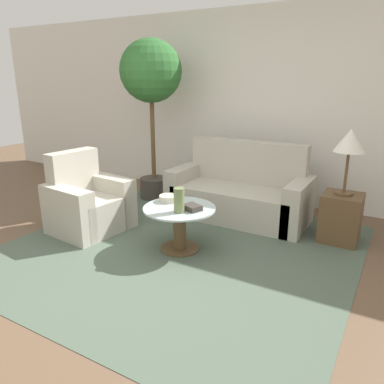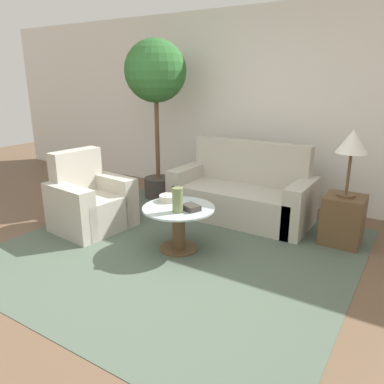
{
  "view_description": "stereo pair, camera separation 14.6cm",
  "coord_description": "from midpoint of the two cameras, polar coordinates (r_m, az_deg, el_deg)",
  "views": [
    {
      "loc": [
        1.98,
        -2.27,
        1.69
      ],
      "look_at": [
        0.11,
        0.96,
        0.55
      ],
      "focal_mm": 35.0,
      "sensor_mm": 36.0,
      "label": 1
    },
    {
      "loc": [
        2.1,
        -2.19,
        1.69
      ],
      "look_at": [
        0.11,
        0.96,
        0.55
      ],
      "focal_mm": 35.0,
      "sensor_mm": 36.0,
      "label": 2
    }
  ],
  "objects": [
    {
      "name": "rug",
      "position": [
        3.9,
        -0.9,
        -8.62
      ],
      "size": [
        3.37,
        3.25,
        0.01
      ],
      "color": "#4C5B4C",
      "rests_on": "ground_plane"
    },
    {
      "name": "table_lamp",
      "position": [
        4.08,
        24.21,
        6.72
      ],
      "size": [
        0.31,
        0.31,
        0.69
      ],
      "color": "brown",
      "rests_on": "side_table"
    },
    {
      "name": "potted_plant",
      "position": [
        5.29,
        -4.73,
        16.47
      ],
      "size": [
        0.84,
        0.84,
        2.2
      ],
      "color": "#3D3833",
      "rests_on": "ground_plane"
    },
    {
      "name": "coffee_table",
      "position": [
        3.78,
        -0.92,
        -4.66
      ],
      "size": [
        0.73,
        0.73,
        0.46
      ],
      "color": "brown",
      "rests_on": "ground_plane"
    },
    {
      "name": "bowl",
      "position": [
        3.91,
        -2.48,
        -0.93
      ],
      "size": [
        0.2,
        0.2,
        0.06
      ],
      "color": "beige",
      "rests_on": "coffee_table"
    },
    {
      "name": "book_stack",
      "position": [
        3.64,
        1.0,
        -2.38
      ],
      "size": [
        0.21,
        0.18,
        0.05
      ],
      "rotation": [
        0.0,
        0.0,
        -0.38
      ],
      "color": "#38332D",
      "rests_on": "coffee_table"
    },
    {
      "name": "wall_back",
      "position": [
        5.4,
        10.27,
        12.61
      ],
      "size": [
        10.0,
        0.06,
        2.6
      ],
      "color": "white",
      "rests_on": "ground_plane"
    },
    {
      "name": "ground_plane",
      "position": [
        3.47,
        -9.03,
        -12.43
      ],
      "size": [
        14.0,
        14.0,
        0.0
      ],
      "primitive_type": "plane",
      "color": "brown"
    },
    {
      "name": "vase",
      "position": [
        3.56,
        -1.03,
        -1.24
      ],
      "size": [
        0.1,
        0.1,
        0.24
      ],
      "color": "#6B7A4C",
      "rests_on": "coffee_table"
    },
    {
      "name": "side_table",
      "position": [
        4.28,
        22.91,
        -3.93
      ],
      "size": [
        0.4,
        0.4,
        0.52
      ],
      "color": "brown",
      "rests_on": "ground_plane"
    },
    {
      "name": "sofa_main",
      "position": [
        4.72,
        8.63,
        -0.37
      ],
      "size": [
        1.71,
        0.76,
        0.94
      ],
      "color": "#B2AD9E",
      "rests_on": "ground_plane"
    },
    {
      "name": "armchair",
      "position": [
        4.48,
        -14.49,
        -1.75
      ],
      "size": [
        0.78,
        0.88,
        0.9
      ],
      "rotation": [
        0.0,
        0.0,
        1.46
      ],
      "color": "#B2AD9E",
      "rests_on": "ground_plane"
    }
  ]
}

